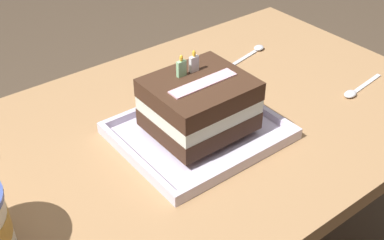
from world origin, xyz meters
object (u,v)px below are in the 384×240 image
at_px(serving_spoon_by_bowls, 253,52).
at_px(foil_tray, 199,133).
at_px(birthday_cake, 199,104).
at_px(serving_spoon_near_tray, 355,91).

bearing_deg(serving_spoon_by_bowls, foil_tray, -150.13).
distance_m(birthday_cake, serving_spoon_by_bowls, 0.39).
bearing_deg(foil_tray, birthday_cake, 90.00).
bearing_deg(serving_spoon_by_bowls, birthday_cake, -150.14).
distance_m(foil_tray, serving_spoon_by_bowls, 0.38).
bearing_deg(foil_tray, serving_spoon_by_bowls, 29.87).
height_order(serving_spoon_near_tray, serving_spoon_by_bowls, same).
distance_m(serving_spoon_near_tray, serving_spoon_by_bowls, 0.29).
bearing_deg(serving_spoon_near_tray, serving_spoon_by_bowls, 99.56).
distance_m(foil_tray, serving_spoon_near_tray, 0.39).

